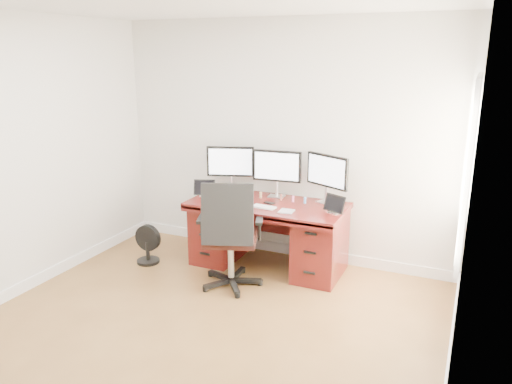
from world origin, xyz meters
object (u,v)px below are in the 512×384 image
at_px(monitor_center, 277,168).
at_px(keyboard, 264,207).
at_px(floor_fan, 147,245).
at_px(desk, 268,232).
at_px(office_chair, 230,253).

relative_size(monitor_center, keyboard, 2.21).
bearing_deg(monitor_center, floor_fan, -156.92).
bearing_deg(monitor_center, desk, -95.96).
xyz_separation_m(floor_fan, keyboard, (1.32, 0.27, 0.54)).
distance_m(desk, floor_fan, 1.39).
relative_size(desk, floor_fan, 3.81).
distance_m(office_chair, keyboard, 0.61).
distance_m(floor_fan, monitor_center, 1.71).
distance_m(floor_fan, keyboard, 1.46).
distance_m(desk, keyboard, 0.41).
xyz_separation_m(desk, keyboard, (0.03, -0.20, 0.36)).
relative_size(office_chair, floor_fan, 2.56).
height_order(desk, floor_fan, desk).
xyz_separation_m(office_chair, keyboard, (0.18, 0.44, 0.38)).
distance_m(office_chair, floor_fan, 1.17).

